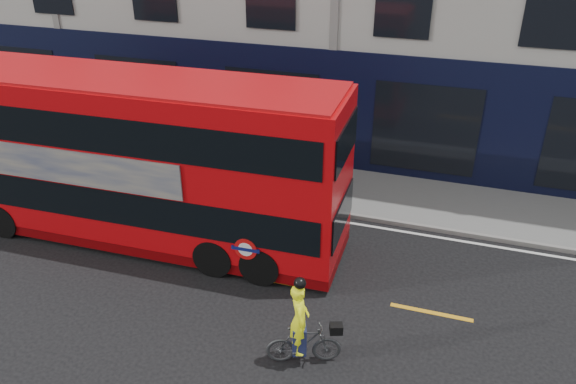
% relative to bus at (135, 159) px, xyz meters
% --- Properties ---
extents(ground, '(120.00, 120.00, 0.00)m').
position_rel_bus_xyz_m(ground, '(3.71, -2.39, -2.25)').
color(ground, black).
rests_on(ground, ground).
extents(pavement, '(60.00, 3.00, 0.12)m').
position_rel_bus_xyz_m(pavement, '(3.71, 4.11, -2.19)').
color(pavement, slate).
rests_on(pavement, ground).
extents(kerb, '(60.00, 0.12, 0.13)m').
position_rel_bus_xyz_m(kerb, '(3.71, 2.61, -2.19)').
color(kerb, gray).
rests_on(kerb, ground).
extents(road_edge_line, '(58.00, 0.10, 0.01)m').
position_rel_bus_xyz_m(road_edge_line, '(3.71, 2.31, -2.25)').
color(road_edge_line, silver).
rests_on(road_edge_line, ground).
extents(lane_dashes, '(58.00, 0.12, 0.01)m').
position_rel_bus_xyz_m(lane_dashes, '(3.71, -0.89, -2.25)').
color(lane_dashes, orange).
rests_on(lane_dashes, ground).
extents(bus, '(10.96, 2.74, 4.39)m').
position_rel_bus_xyz_m(bus, '(0.00, 0.00, 0.00)').
color(bus, red).
rests_on(bus, ground).
extents(cyclist, '(1.53, 0.89, 2.03)m').
position_rel_bus_xyz_m(cyclist, '(5.40, -3.16, -1.57)').
color(cyclist, '#424547').
rests_on(cyclist, ground).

